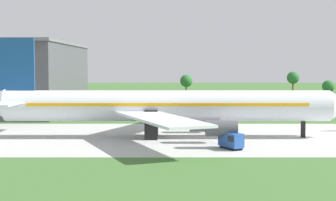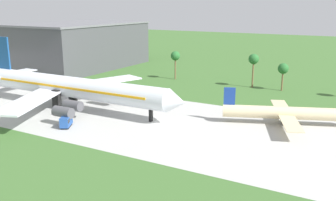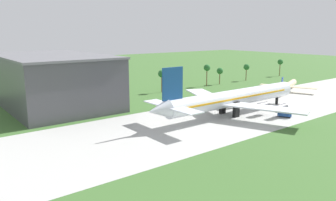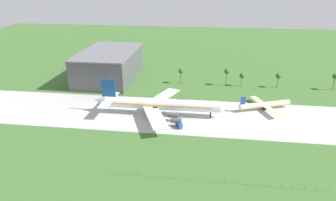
# 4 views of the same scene
# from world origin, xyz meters

# --- Properties ---
(ground_plane) EXTENTS (600.00, 600.00, 0.00)m
(ground_plane) POSITION_xyz_m (0.00, 0.00, 0.00)
(ground_plane) COLOR #3D662D
(taxiway_strip) EXTENTS (320.00, 44.00, 0.02)m
(taxiway_strip) POSITION_xyz_m (0.00, 0.00, 0.01)
(taxiway_strip) COLOR #B2B2AD
(taxiway_strip) RESTS_ON ground_plane
(jet_airliner) EXTENTS (73.55, 54.98, 18.94)m
(jet_airliner) POSITION_xyz_m (-28.18, -0.67, 6.01)
(jet_airliner) COLOR silver
(jet_airliner) RESTS_ON ground_plane
(regional_aircraft) EXTENTS (29.35, 26.75, 8.87)m
(regional_aircraft) POSITION_xyz_m (28.78, 13.28, 2.92)
(regional_aircraft) COLOR beige
(regional_aircraft) RESTS_ON ground_plane
(baggage_tug) EXTENTS (3.99, 5.02, 2.71)m
(baggage_tug) POSITION_xyz_m (-16.40, -14.42, 1.45)
(baggage_tug) COLOR black
(baggage_tug) RESTS_ON ground_plane
(terminal_building) EXTENTS (36.72, 61.20, 20.41)m
(terminal_building) POSITION_xyz_m (-73.50, 55.25, 10.22)
(terminal_building) COLOR #47474C
(terminal_building) RESTS_ON ground_plane
(palm_tree_row) EXTENTS (103.44, 3.60, 11.93)m
(palm_tree_row) POSITION_xyz_m (25.78, 50.73, 8.70)
(palm_tree_row) COLOR brown
(palm_tree_row) RESTS_ON ground_plane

